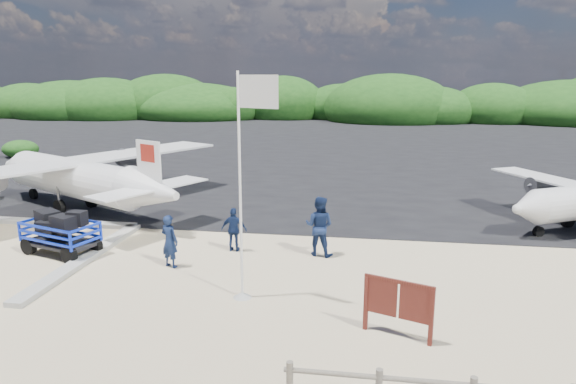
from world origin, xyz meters
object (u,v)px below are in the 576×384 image
crew_b (319,226)px  signboard (396,337)px  baggage_cart (62,254)px  aircraft_large (461,169)px  flagpole (242,297)px  crew_c (234,230)px  crew_a (170,241)px  aircraft_small (214,145)px

crew_b → signboard: bearing=126.8°
signboard → crew_b: size_ratio=0.86×
baggage_cart → aircraft_large: 23.75m
baggage_cart → signboard: (10.56, -3.92, 0.00)m
baggage_cart → flagpole: flagpole is taller
flagpole → aircraft_large: 22.18m
flagpole → crew_c: 3.78m
baggage_cart → signboard: signboard is taller
signboard → crew_a: crew_a is taller
signboard → aircraft_small: (-13.29, 30.26, 0.00)m
baggage_cart → aircraft_small: aircraft_small is taller
flagpole → aircraft_small: (-9.38, 28.74, 0.00)m
signboard → crew_a: bearing=173.8°
aircraft_large → baggage_cart: bearing=76.7°
baggage_cart → flagpole: (6.65, -2.40, 0.00)m
crew_a → crew_c: size_ratio=1.11×
flagpole → crew_c: (-1.13, 3.53, 0.74)m
baggage_cart → aircraft_large: bearing=66.6°
baggage_cart → aircraft_large: (15.65, 17.87, 0.00)m
aircraft_small → signboard: bearing=86.0°
aircraft_large → flagpole: bearing=94.0°
baggage_cart → signboard: size_ratio=1.54×
baggage_cart → crew_c: (5.52, 1.13, 0.74)m
signboard → crew_c: size_ratio=1.14×
signboard → crew_b: 5.64m
flagpole → crew_c: size_ratio=3.95×
crew_a → crew_c: 2.31m
baggage_cart → crew_a: size_ratio=1.59×
baggage_cart → signboard: bearing=-2.6°
aircraft_small → crew_a: bearing=76.2°
flagpole → crew_b: size_ratio=2.98×
baggage_cart → aircraft_small: (-2.73, 26.34, 0.00)m
signboard → crew_c: bearing=155.7°
baggage_cart → flagpole: bearing=-2.1°
crew_b → crew_c: (-2.82, -0.04, -0.24)m
crew_c → aircraft_large: 19.58m
aircraft_small → baggage_cart: bearing=68.2°
baggage_cart → crew_b: (8.34, 1.17, 0.98)m
aircraft_large → aircraft_small: size_ratio=2.05×
crew_c → aircraft_small: bearing=-71.0°
crew_c → signboard: bearing=135.8°
crew_c → aircraft_large: size_ratio=0.10×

